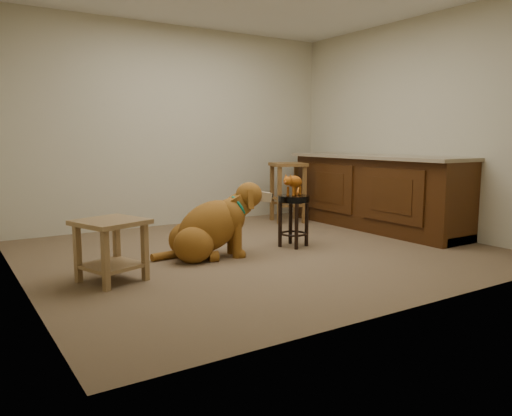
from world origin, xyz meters
TOP-DOWN VIEW (x-y plane):
  - floor at (0.00, 0.00)m, footprint 4.50×4.00m
  - room_shell at (0.00, 0.00)m, footprint 4.54×4.04m
  - cabinet_run at (1.94, 0.30)m, footprint 0.70×2.56m
  - padded_stool at (0.42, 0.01)m, footprint 0.37×0.37m
  - wood_stool at (1.32, 1.34)m, footprint 0.56×0.56m
  - side_table at (-1.60, -0.25)m, footprint 0.62×0.62m
  - golden_retriever at (-0.55, 0.05)m, footprint 1.18×0.68m
  - tabby_kitten at (0.41, 0.01)m, footprint 0.36×0.26m

SIDE VIEW (x-z plane):
  - floor at x=0.00m, z-range -0.01..0.01m
  - golden_retriever at x=-0.55m, z-range -0.10..0.68m
  - side_table at x=-1.60m, z-range 0.08..0.59m
  - padded_stool at x=0.42m, z-range 0.12..0.67m
  - wood_stool at x=1.32m, z-range 0.02..0.83m
  - cabinet_run at x=1.94m, z-range -0.03..0.91m
  - tabby_kitten at x=0.41m, z-range 0.56..0.82m
  - room_shell at x=0.00m, z-range 0.37..2.99m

